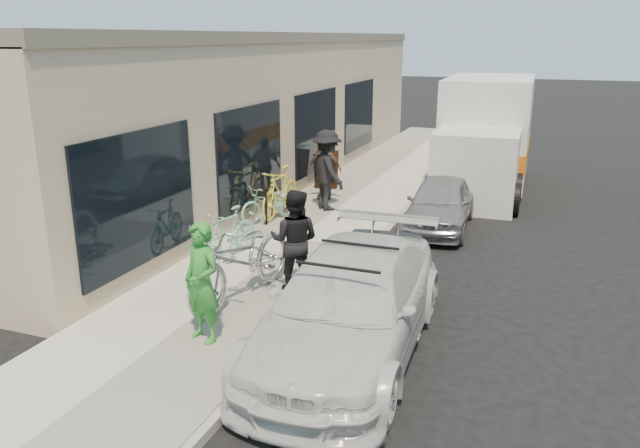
% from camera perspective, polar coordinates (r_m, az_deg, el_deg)
% --- Properties ---
extents(ground, '(120.00, 120.00, 0.00)m').
position_cam_1_polar(ground, '(9.52, 1.96, -8.91)').
color(ground, black).
rests_on(ground, ground).
extents(sidewalk, '(3.00, 34.00, 0.15)m').
position_cam_1_polar(sidewalk, '(12.76, -2.18, -1.74)').
color(sidewalk, beige).
rests_on(sidewalk, ground).
extents(curb, '(0.12, 34.00, 0.13)m').
position_cam_1_polar(curb, '(12.27, 4.51, -2.60)').
color(curb, '#A09B93').
rests_on(curb, ground).
extents(storefront, '(3.60, 20.00, 4.22)m').
position_cam_1_polar(storefront, '(18.10, -5.64, 10.35)').
color(storefront, tan).
rests_on(storefront, ground).
extents(bike_rack, '(0.15, 0.56, 0.80)m').
position_cam_1_polar(bike_rack, '(13.88, -4.69, 2.17)').
color(bike_rack, black).
rests_on(bike_rack, sidewalk).
extents(sandwich_board, '(0.71, 0.72, 0.99)m').
position_cam_1_polar(sandwich_board, '(16.94, 0.55, 4.97)').
color(sandwich_board, black).
rests_on(sandwich_board, sidewalk).
extents(sedan_white, '(2.14, 4.86, 1.43)m').
position_cam_1_polar(sedan_white, '(8.38, 2.73, -7.41)').
color(sedan_white, silver).
rests_on(sedan_white, ground).
extents(sedan_silver, '(1.51, 3.40, 1.14)m').
position_cam_1_polar(sedan_silver, '(14.12, 10.91, 1.88)').
color(sedan_silver, gray).
rests_on(sedan_silver, ground).
extents(moving_truck, '(2.46, 6.21, 3.02)m').
position_cam_1_polar(moving_truck, '(18.34, 14.85, 7.49)').
color(moving_truck, silver).
rests_on(moving_truck, ground).
extents(tandem_bike, '(1.26, 2.64, 1.33)m').
position_cam_1_polar(tandem_bike, '(9.75, -7.10, -3.19)').
color(tandem_bike, silver).
rests_on(tandem_bike, sidewalk).
extents(woman_rider, '(0.71, 0.58, 1.67)m').
position_cam_1_polar(woman_rider, '(8.48, -10.74, -5.28)').
color(woman_rider, '#2F892D').
rests_on(woman_rider, sidewalk).
extents(man_standing, '(0.90, 0.75, 1.68)m').
position_cam_1_polar(man_standing, '(9.98, -2.34, -1.53)').
color(man_standing, black).
rests_on(man_standing, sidewalk).
extents(cruiser_bike_a, '(0.76, 1.62, 0.94)m').
position_cam_1_polar(cruiser_bike_a, '(11.71, -8.42, -0.83)').
color(cruiser_bike_a, '#81C1AB').
rests_on(cruiser_bike_a, sidewalk).
extents(cruiser_bike_b, '(1.16, 1.68, 0.84)m').
position_cam_1_polar(cruiser_bike_b, '(13.98, -4.65, 1.99)').
color(cruiser_bike_b, '#81C1AB').
rests_on(cruiser_bike_b, sidewalk).
extents(cruiser_bike_c, '(0.55, 1.88, 1.13)m').
position_cam_1_polar(cruiser_bike_c, '(14.32, -3.64, 2.96)').
color(cruiser_bike_c, yellow).
rests_on(cruiser_bike_c, sidewalk).
extents(bystander_a, '(1.39, 1.33, 1.90)m').
position_cam_1_polar(bystander_a, '(14.74, 0.64, 4.94)').
color(bystander_a, black).
rests_on(bystander_a, sidewalk).
extents(bystander_b, '(0.92, 0.44, 1.51)m').
position_cam_1_polar(bystander_b, '(15.75, 0.40, 4.99)').
color(bystander_b, brown).
rests_on(bystander_b, sidewalk).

